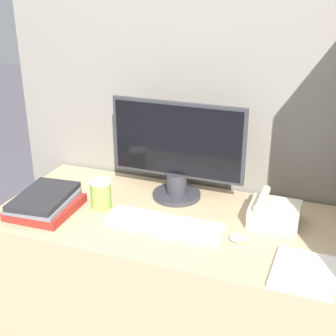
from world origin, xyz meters
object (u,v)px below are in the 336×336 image
(coffee_cup, at_px, (101,194))
(book_stack, at_px, (45,203))
(desk_telephone, at_px, (274,213))
(mouse, at_px, (238,238))
(keyboard, at_px, (164,224))
(monitor, at_px, (177,154))

(coffee_cup, relative_size, book_stack, 0.39)
(desk_telephone, bearing_deg, book_stack, -166.38)
(mouse, relative_size, book_stack, 0.20)
(mouse, height_order, book_stack, book_stack)
(keyboard, relative_size, book_stack, 1.49)
(keyboard, bearing_deg, desk_telephone, 23.08)
(mouse, bearing_deg, monitor, 140.94)
(desk_telephone, bearing_deg, mouse, -120.38)
(monitor, distance_m, book_stack, 0.58)
(monitor, relative_size, keyboard, 1.26)
(coffee_cup, distance_m, book_stack, 0.23)
(monitor, bearing_deg, desk_telephone, -12.58)
(coffee_cup, bearing_deg, desk_telephone, 8.70)
(monitor, xyz_separation_m, book_stack, (-0.46, -0.31, -0.16))
(monitor, xyz_separation_m, keyboard, (0.04, -0.26, -0.19))
(keyboard, bearing_deg, mouse, -0.93)
(keyboard, bearing_deg, book_stack, -174.35)
(monitor, bearing_deg, book_stack, -145.99)
(keyboard, height_order, book_stack, book_stack)
(monitor, bearing_deg, keyboard, -81.57)
(coffee_cup, xyz_separation_m, desk_telephone, (0.69, 0.11, -0.01))
(mouse, distance_m, book_stack, 0.79)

